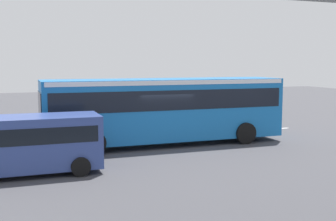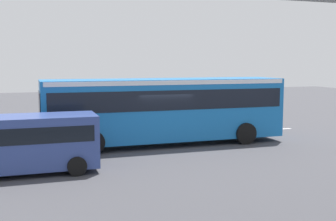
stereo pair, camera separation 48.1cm
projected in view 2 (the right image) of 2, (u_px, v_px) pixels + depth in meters
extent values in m
plane|color=#424247|center=(160.00, 145.00, 19.93)|extent=(80.00, 80.00, 0.00)
cube|color=#196BB7|center=(165.00, 109.00, 20.08)|extent=(11.50, 2.55, 2.86)
cube|color=black|center=(165.00, 98.00, 20.02)|extent=(11.04, 2.59, 0.90)
cube|color=white|center=(165.00, 81.00, 19.93)|extent=(11.27, 2.58, 0.20)
cube|color=black|center=(40.00, 106.00, 18.23)|extent=(0.04, 2.24, 1.20)
cylinder|color=black|center=(93.00, 143.00, 17.86)|extent=(1.04, 0.30, 1.04)
cylinder|color=black|center=(85.00, 133.00, 20.26)|extent=(1.04, 0.30, 1.04)
cylinder|color=black|center=(246.00, 133.00, 20.17)|extent=(1.04, 0.30, 1.04)
cylinder|color=black|center=(222.00, 126.00, 22.58)|extent=(1.04, 0.30, 1.04)
cube|color=#33478C|center=(28.00, 142.00, 14.84)|extent=(4.80, 1.95, 1.86)
cube|color=black|center=(28.00, 132.00, 14.80)|extent=(4.42, 1.98, 0.56)
cylinder|color=black|center=(77.00, 166.00, 14.51)|extent=(0.68, 0.22, 0.68)
cylinder|color=black|center=(71.00, 155.00, 16.35)|extent=(0.68, 0.22, 0.68)
cylinder|color=slate|center=(215.00, 106.00, 24.52)|extent=(0.08, 0.08, 2.80)
cube|color=red|center=(216.00, 87.00, 24.39)|extent=(0.04, 0.60, 0.60)
cube|color=silver|center=(276.00, 129.00, 24.76)|extent=(2.00, 0.20, 0.01)
cube|color=silver|center=(215.00, 133.00, 23.50)|extent=(2.00, 0.20, 0.01)
cube|color=silver|center=(146.00, 137.00, 22.24)|extent=(2.00, 0.20, 0.01)
cube|color=silver|center=(69.00, 141.00, 20.98)|extent=(2.00, 0.20, 0.01)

